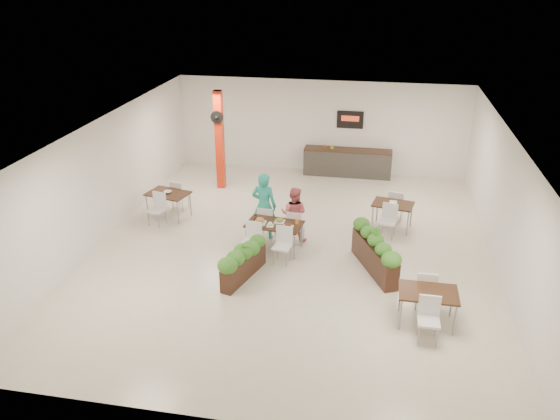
% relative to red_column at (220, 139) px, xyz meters
% --- Properties ---
extents(ground, '(12.00, 12.00, 0.00)m').
position_rel_red_column_xyz_m(ground, '(3.00, -3.79, -1.64)').
color(ground, beige).
rests_on(ground, ground).
extents(room_shell, '(10.10, 12.10, 3.22)m').
position_rel_red_column_xyz_m(room_shell, '(3.00, -3.79, 0.36)').
color(room_shell, white).
rests_on(room_shell, ground).
extents(red_column, '(0.40, 0.41, 3.20)m').
position_rel_red_column_xyz_m(red_column, '(0.00, 0.00, 0.00)').
color(red_column, red).
rests_on(red_column, ground).
extents(service_counter, '(3.00, 0.64, 2.20)m').
position_rel_red_column_xyz_m(service_counter, '(4.00, 1.86, -1.15)').
color(service_counter, '#312E2B').
rests_on(service_counter, ground).
extents(main_table, '(1.49, 1.77, 0.92)m').
position_rel_red_column_xyz_m(main_table, '(2.53, -3.95, -1.01)').
color(main_table, black).
rests_on(main_table, ground).
extents(diner_man, '(0.72, 0.53, 1.84)m').
position_rel_red_column_xyz_m(diner_man, '(2.14, -3.29, -0.72)').
color(diner_man, teal).
rests_on(diner_man, ground).
extents(diner_woman, '(0.80, 0.66, 1.50)m').
position_rel_red_column_xyz_m(diner_woman, '(2.94, -3.29, -0.89)').
color(diner_woman, '#DA616D').
rests_on(diner_woman, ground).
extents(planter_left, '(0.79, 1.71, 0.91)m').
position_rel_red_column_xyz_m(planter_left, '(2.09, -5.43, -1.15)').
color(planter_left, black).
rests_on(planter_left, ground).
extents(planter_right, '(1.17, 2.00, 1.12)m').
position_rel_red_column_xyz_m(planter_right, '(5.09, -4.53, -1.13)').
color(planter_right, black).
rests_on(planter_right, ground).
extents(side_table_a, '(1.32, 1.67, 0.92)m').
position_rel_red_column_xyz_m(side_table_a, '(-0.85, -2.51, -1.02)').
color(side_table_a, black).
rests_on(side_table_a, ground).
extents(side_table_b, '(1.20, 1.67, 0.92)m').
position_rel_red_column_xyz_m(side_table_b, '(5.51, -2.12, -1.02)').
color(side_table_b, black).
rests_on(side_table_b, ground).
extents(side_table_c, '(1.18, 1.62, 0.92)m').
position_rel_red_column_xyz_m(side_table_c, '(6.19, -6.49, -1.02)').
color(side_table_c, black).
rests_on(side_table_c, ground).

